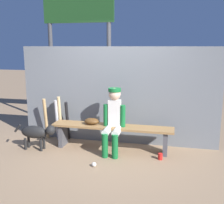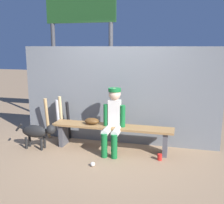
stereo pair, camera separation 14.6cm
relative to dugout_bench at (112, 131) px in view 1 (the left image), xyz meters
The scene contains 14 objects.
ground_plane 0.36m from the dugout_bench, ahead, with size 30.00×30.00×0.00m, color #937556.
chainlink_fence 0.73m from the dugout_bench, 90.00° to the left, with size 3.93×0.03×1.91m, color slate.
dugout_bench is the anchor object (origin of this frame).
player_seated 0.31m from the dugout_bench, 66.69° to the right, with size 0.41×0.55×1.18m.
baseball_glove 0.43m from the dugout_bench, behind, with size 0.28×0.20×0.12m, color #593819.
bat_aluminum_black 1.06m from the dugout_bench, 163.24° to the left, with size 0.06×0.06×0.83m, color black.
bat_wood_natural 1.21m from the dugout_bench, 165.48° to the left, with size 0.06×0.06×0.92m, color tan.
bat_aluminum_silver 1.26m from the dugout_bench, 167.55° to the left, with size 0.06×0.06×0.85m, color #B7B7BC.
bat_wood_tan 1.49m from the dugout_bench, behind, with size 0.06×0.06×0.88m, color tan.
baseball 0.86m from the dugout_bench, 98.50° to the right, with size 0.07×0.07×0.07m, color white.
cup_on_ground 1.00m from the dugout_bench, 16.12° to the right, with size 0.08×0.08×0.11m, color red.
cup_on_bench 0.18m from the dugout_bench, 169.05° to the left, with size 0.08×0.08×0.11m, color red.
scoreboard 2.71m from the dugout_bench, 126.54° to the left, with size 1.96×0.27×3.48m.
dog 1.41m from the dugout_bench, 167.16° to the right, with size 0.84×0.20×0.49m.
Camera 1 is at (1.08, -4.69, 1.92)m, focal length 43.29 mm.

